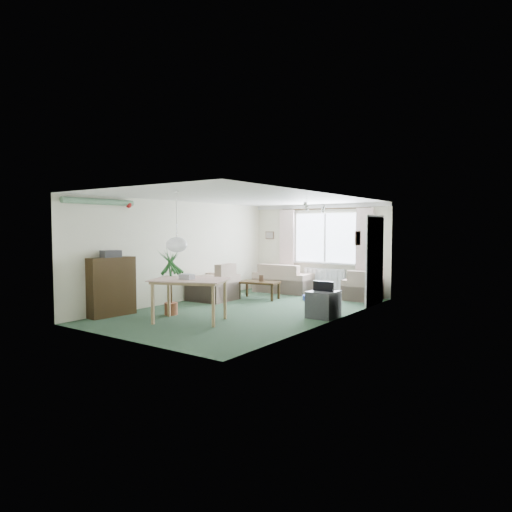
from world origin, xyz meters
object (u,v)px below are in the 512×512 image
Objects in this scene: bookshelf at (111,287)px; houseplant at (171,282)px; sofa at (284,278)px; dining_table at (190,301)px; pet_bed at (314,298)px; armchair_left at (213,282)px; coffee_table at (259,290)px; armchair_corner at (363,285)px; tv_cube at (323,304)px.

bookshelf is 0.88× the size of houseplant.
sofa is 4.11m from houseplant.
dining_table is at bearing 21.05° from bookshelf.
bookshelf is 4.81m from pet_bed.
bookshelf is at bearing -138.81° from houseplant.
coffee_table is at bearing 130.76° from armchair_left.
armchair_corner reaches higher than tv_cube.
armchair_left is 1.03× the size of coffee_table.
armchair_corner is 4.75m from houseplant.
tv_cube is (2.65, 1.55, -0.41)m from houseplant.
dining_table is at bearing -135.90° from tv_cube.
armchair_left reaches higher than armchair_corner.
tv_cube is (0.22, -2.52, -0.11)m from armchair_corner.
armchair_corner is at bearing 35.31° from pet_bed.
bookshelf is at bearing 53.39° from armchair_corner.
tv_cube is (3.20, -0.38, -0.19)m from armchair_left.
coffee_table is 2.66m from tv_cube.
pet_bed is (-1.19, 1.84, -0.20)m from tv_cube.
pet_bed is (1.32, -0.71, -0.33)m from sofa.
armchair_corner is 3.66m from armchair_left.
houseplant is at bearing 160.85° from dining_table.
armchair_corner is 0.81× the size of armchair_left.
tv_cube is (3.54, 2.33, -0.33)m from bookshelf.
tv_cube is at bearing 92.87° from armchair_corner.
houseplant is 2.37× the size of pet_bed.
pet_bed is at bearing 122.65° from tv_cube.
dining_table is (1.34, -2.21, -0.06)m from armchair_left.
dining_table is at bearing 95.17° from sofa.
bookshelf is (-0.34, -2.71, 0.14)m from armchair_left.
sofa is 1.54m from pet_bed.
bookshelf is 4.25m from tv_cube.
pet_bed is (1.46, 3.39, -0.61)m from houseplant.
sofa is 2.29m from armchair_corner.
armchair_left is (-0.69, -2.16, 0.06)m from sofa.
houseplant is at bearing -95.58° from coffee_table.
pet_bed is at bearing 79.58° from dining_table.
armchair_left is 0.80× the size of dining_table.
pet_bed is (0.67, 3.66, -0.34)m from dining_table.
sofa is 1.90× the size of armchair_corner.
coffee_table is at bearing 76.11° from bookshelf.
tv_cube is at bearing -26.42° from coffee_table.
dining_table is at bearing 27.54° from armchair_left.
pet_bed is at bearing 33.07° from armchair_corner.
coffee_table is at bearing 153.32° from tv_cube.
armchair_left is at bearing -135.56° from coffee_table.
sofa reaches higher than armchair_corner.
bookshelf reaches higher than sofa.
houseplant is 3.10m from tv_cube.
pet_bed is at bearing 64.88° from bookshelf.
armchair_corner is 1.45× the size of pet_bed.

